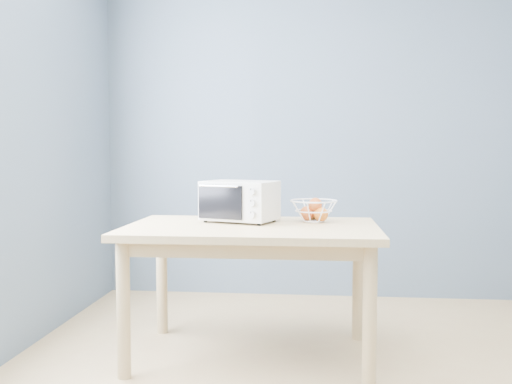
# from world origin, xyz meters

# --- Properties ---
(room) EXTENTS (4.01, 4.51, 2.61)m
(room) POSITION_xyz_m (0.00, 0.00, 1.30)
(room) COLOR tan
(room) RESTS_ON ground
(dining_table) EXTENTS (1.40, 0.90, 0.75)m
(dining_table) POSITION_xyz_m (-0.66, 0.82, 0.65)
(dining_table) COLOR #D3B57E
(dining_table) RESTS_ON ground
(toaster_oven) EXTENTS (0.48, 0.40, 0.24)m
(toaster_oven) POSITION_xyz_m (-0.77, 0.97, 0.88)
(toaster_oven) COLOR silver
(toaster_oven) RESTS_ON dining_table
(fruit_basket) EXTENTS (0.34, 0.34, 0.14)m
(fruit_basket) POSITION_xyz_m (-0.32, 1.01, 0.82)
(fruit_basket) COLOR white
(fruit_basket) RESTS_ON dining_table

